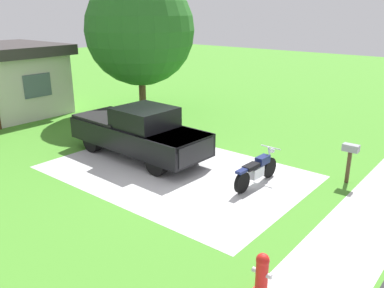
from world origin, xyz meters
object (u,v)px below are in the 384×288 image
(mailbox, at_px, (350,153))
(motorcycle, at_px, (257,170))
(pickup_truck, at_px, (137,131))
(shade_tree, at_px, (140,30))
(fire_hydrant, at_px, (262,274))

(mailbox, bearing_deg, motorcycle, 131.88)
(pickup_truck, height_order, shade_tree, shade_tree)
(shade_tree, bearing_deg, mailbox, -101.97)
(shade_tree, bearing_deg, motorcycle, -114.81)
(motorcycle, bearing_deg, pickup_truck, 96.36)
(pickup_truck, bearing_deg, shade_tree, 44.04)
(pickup_truck, bearing_deg, motorcycle, -83.64)
(pickup_truck, xyz_separation_m, mailbox, (2.44, -6.86, 0.03))
(pickup_truck, relative_size, mailbox, 4.52)
(pickup_truck, bearing_deg, mailbox, -70.40)
(fire_hydrant, xyz_separation_m, shade_tree, (8.71, 12.10, 3.74))
(fire_hydrant, bearing_deg, shade_tree, 54.27)
(motorcycle, bearing_deg, mailbox, -48.12)
(fire_hydrant, distance_m, mailbox, 6.29)
(mailbox, height_order, shade_tree, shade_tree)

